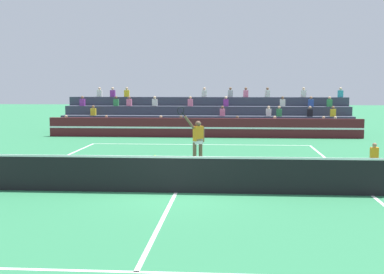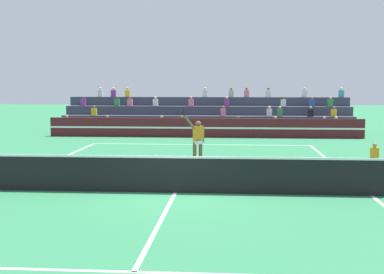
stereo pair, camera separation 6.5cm
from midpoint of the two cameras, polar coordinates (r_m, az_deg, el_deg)
The scene contains 8 objects.
ground_plane at distance 15.35m, azimuth -1.67°, elevation -5.98°, with size 120.00×120.00×0.00m, color #2D7A4C.
court_lines at distance 15.35m, azimuth -1.67°, elevation -5.96°, with size 11.10×23.90×0.01m.
tennis_net at distance 15.24m, azimuth -1.68°, elevation -3.97°, with size 12.00×0.10×1.10m.
sponsor_banner_wall at distance 30.63m, azimuth 1.39°, elevation 0.99°, with size 18.00×0.26×1.10m.
bleacher_stand at distance 33.76m, azimuth 1.68°, elevation 1.93°, with size 17.89×3.80×2.83m.
ball_kid_courtside at distance 21.59m, azimuth 18.96°, elevation -1.95°, with size 0.30×0.36×0.84m.
tennis_player at distance 20.00m, azimuth 0.67°, elevation -0.36°, with size 1.02×0.88×2.34m.
tennis_ball at distance 22.80m, azimuth -3.88°, elevation -2.00°, with size 0.07×0.07×0.07m, color #C6DB33.
Camera 2 is at (1.62, -14.93, 3.15)m, focal length 50.00 mm.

